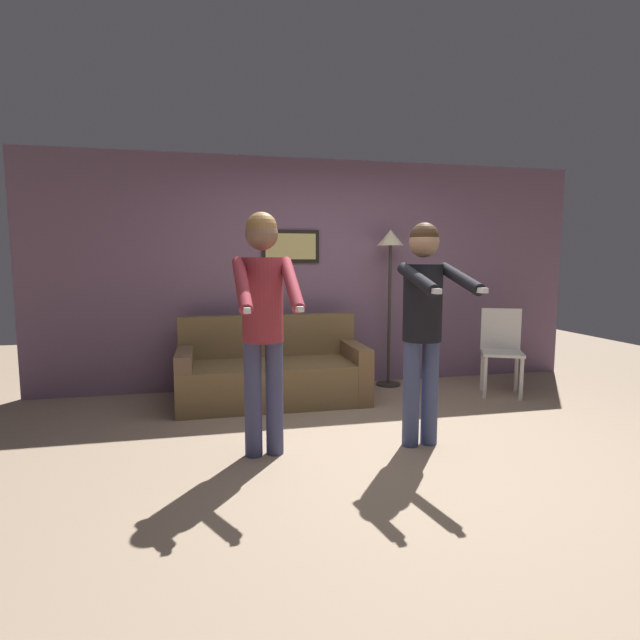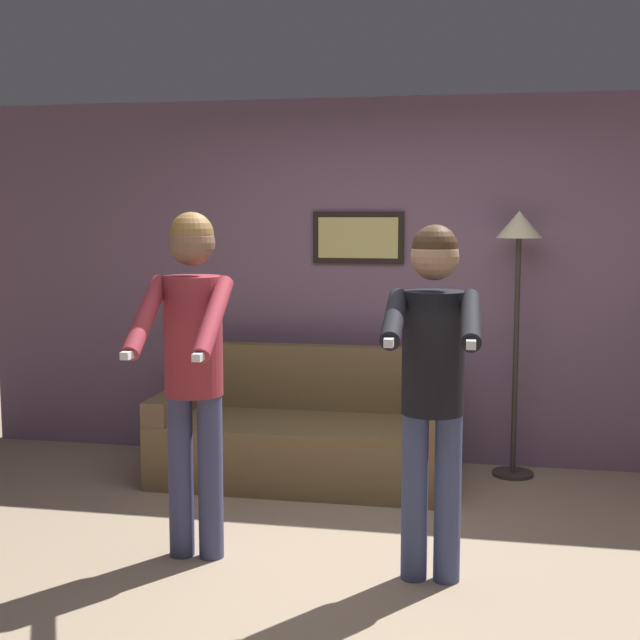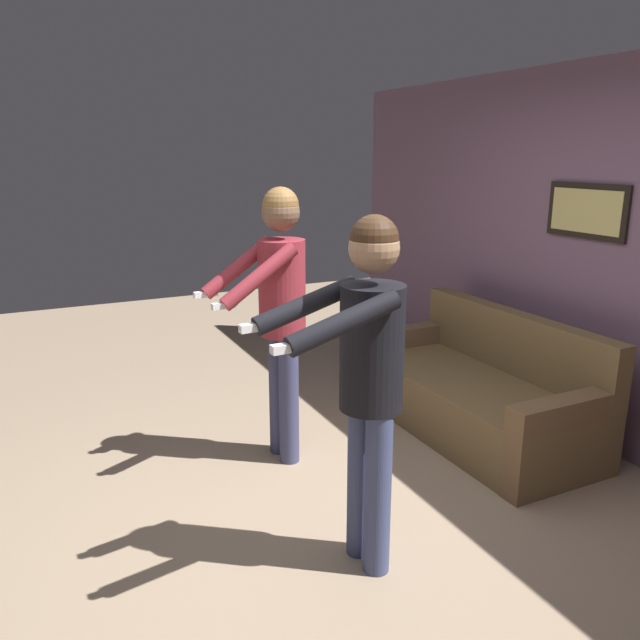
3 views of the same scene
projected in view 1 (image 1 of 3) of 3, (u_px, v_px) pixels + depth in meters
The scene contains 7 objects.
ground_plane at pixel (379, 450), 3.84m from camera, with size 12.00×12.00×0.00m, color gray.
back_wall_assembly at pixel (318, 274), 5.79m from camera, with size 6.40×0.09×2.60m.
couch at pixel (272, 375), 5.17m from camera, with size 1.90×0.86×0.87m.
torchiere_lamp at pixel (390, 259), 5.69m from camera, with size 0.30×0.30×1.81m.
person_standing_left at pixel (263, 309), 3.61m from camera, with size 0.45×0.68×1.80m.
person_standing_right at pixel (424, 312), 3.82m from camera, with size 0.45×0.73×1.74m.
dining_chair_distant at pixel (501, 346), 5.45m from camera, with size 0.56×0.56×0.93m.
Camera 1 is at (-1.25, -3.51, 1.45)m, focal length 28.00 mm.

